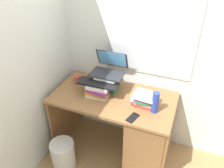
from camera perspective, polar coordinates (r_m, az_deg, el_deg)
ground_plane at (r=2.79m, az=0.23°, el=-15.82°), size 6.00×6.00×0.00m
wall_back at (r=2.34m, az=3.82°, el=12.83°), size 6.00×0.06×2.60m
wall_left at (r=2.35m, az=-16.27°, el=11.67°), size 0.05×6.00×2.60m
desk at (r=2.42m, az=7.10°, el=-11.76°), size 1.26×0.66×0.75m
book_stack_tall at (r=2.34m, az=-1.27°, el=0.58°), size 0.23×0.19×0.19m
book_stack_keyboard_riser at (r=2.29m, az=-3.52°, el=-1.40°), size 0.25×0.21×0.13m
book_stack_side at (r=2.17m, az=8.43°, el=-3.89°), size 0.25×0.19×0.12m
laptop at (r=2.32m, az=-0.72°, el=4.24°), size 0.34×0.30×0.21m
keyboard at (r=2.24m, az=-3.62°, el=0.14°), size 0.42×0.15×0.02m
computer_mouse at (r=2.23m, az=5.36°, el=-3.89°), size 0.06×0.10×0.04m
mug at (r=2.52m, az=-8.80°, el=1.17°), size 0.11×0.07×0.09m
water_bottle at (r=2.07m, az=10.98°, el=-4.63°), size 0.07×0.07×0.21m
cell_phone at (r=2.04m, az=5.31°, el=-8.56°), size 0.10×0.15×0.01m
wastebasket at (r=2.58m, az=-12.39°, el=-17.07°), size 0.26×0.26×0.31m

